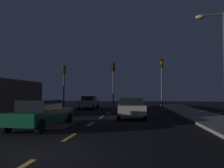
% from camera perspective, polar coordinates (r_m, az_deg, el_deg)
% --- Properties ---
extents(ground_plane, '(80.00, 80.00, 0.00)m').
position_cam_1_polar(ground_plane, '(13.31, -5.12, -10.14)').
color(ground_plane, black).
extents(sidewalk_curb_right, '(3.00, 40.00, 0.15)m').
position_cam_1_polar(sidewalk_curb_right, '(13.85, 27.34, -9.25)').
color(sidewalk_curb_right, gray).
rests_on(sidewalk_curb_right, ground_plane).
extents(lane_stripe_second, '(0.16, 1.60, 0.01)m').
position_cam_1_polar(lane_stripe_second, '(9.11, -11.10, -13.56)').
color(lane_stripe_second, '#EACC4C').
rests_on(lane_stripe_second, ground_plane).
extents(lane_stripe_third, '(0.16, 1.60, 0.01)m').
position_cam_1_polar(lane_stripe_third, '(12.73, -5.69, -10.47)').
color(lane_stripe_third, '#EACC4C').
rests_on(lane_stripe_third, ground_plane).
extents(lane_stripe_fourth, '(0.16, 1.60, 0.01)m').
position_cam_1_polar(lane_stripe_fourth, '(16.43, -2.75, -8.71)').
color(lane_stripe_fourth, '#EACC4C').
rests_on(lane_stripe_fourth, ground_plane).
extents(lane_stripe_fifth, '(0.16, 1.60, 0.01)m').
position_cam_1_polar(lane_stripe_fifth, '(20.17, -0.91, -7.59)').
color(lane_stripe_fifth, '#EACC4C').
rests_on(lane_stripe_fifth, ground_plane).
extents(lane_stripe_sixth, '(0.16, 1.60, 0.01)m').
position_cam_1_polar(lane_stripe_sixth, '(23.93, 0.35, -6.82)').
color(lane_stripe_sixth, '#EACC4C').
rests_on(lane_stripe_sixth, ground_plane).
extents(lane_stripe_seventh, '(0.16, 1.60, 0.01)m').
position_cam_1_polar(lane_stripe_seventh, '(27.70, 1.27, -6.25)').
color(lane_stripe_seventh, '#EACC4C').
rests_on(lane_stripe_seventh, ground_plane).
extents(traffic_signal_left, '(0.32, 0.38, 4.85)m').
position_cam_1_polar(traffic_signal_left, '(23.70, -12.57, 1.43)').
color(traffic_signal_left, '#2D2D30').
rests_on(traffic_signal_left, ground_plane).
extents(traffic_signal_center, '(0.32, 0.38, 5.01)m').
position_cam_1_polar(traffic_signal_center, '(22.50, 0.34, 1.85)').
color(traffic_signal_center, '#4C4C51').
rests_on(traffic_signal_center, ground_plane).
extents(traffic_signal_right, '(0.32, 0.38, 5.35)m').
position_cam_1_polar(traffic_signal_right, '(22.49, 12.97, 2.46)').
color(traffic_signal_right, '#4C4C51').
rests_on(traffic_signal_right, ground_plane).
extents(car_stopped_ahead, '(2.26, 4.70, 1.47)m').
position_cam_1_polar(car_stopped_ahead, '(16.25, 4.98, -6.10)').
color(car_stopped_ahead, beige).
rests_on(car_stopped_ahead, ground_plane).
extents(car_adjacent_lane, '(2.01, 4.61, 1.43)m').
position_cam_1_polar(car_adjacent_lane, '(11.82, -18.08, -7.38)').
color(car_adjacent_lane, '#0F4C2D').
rests_on(car_adjacent_lane, ground_plane).
extents(car_oncoming_far, '(1.94, 4.58, 1.51)m').
position_cam_1_polar(car_oncoming_far, '(25.99, -6.12, -4.77)').
color(car_oncoming_far, gray).
rests_on(car_oncoming_far, ground_plane).
extents(street_lamp_right, '(1.72, 0.36, 6.54)m').
position_cam_1_polar(street_lamp_right, '(14.27, 26.61, 6.63)').
color(street_lamp_right, '#2D2D30').
rests_on(street_lamp_right, ground_plane).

